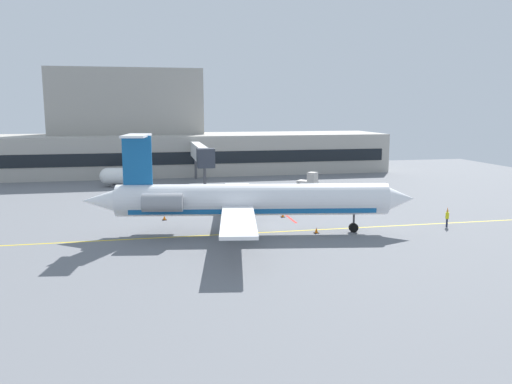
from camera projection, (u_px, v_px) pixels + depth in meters
ground at (274, 231)px, 50.38m from camera, size 120.00×120.00×0.11m
terminal_building at (166, 138)px, 94.30m from camera, size 75.35×16.20×18.89m
jet_bridge_west at (200, 154)px, 77.84m from camera, size 2.40×18.23×6.36m
regional_jet at (247, 200)px, 48.69m from camera, size 31.75×25.88×9.48m
baggage_tug at (152, 189)px, 69.94m from camera, size 3.76×1.81×1.91m
pushback_tractor at (260, 197)px, 64.15m from camera, size 3.72×2.71×1.94m
belt_loader at (309, 181)px, 77.04m from camera, size 3.24×3.26×2.38m
fuel_tank at (123, 176)px, 78.00m from camera, size 6.96×3.24×2.89m
marshaller at (447, 217)px, 51.80m from camera, size 0.51×0.75×1.90m
safety_cone_alpha at (283, 215)px, 56.43m from camera, size 0.47×0.47×0.55m
safety_cone_bravo at (164, 218)px, 54.97m from camera, size 0.47×0.47×0.55m
safety_cone_charlie at (316, 231)px, 49.23m from camera, size 0.47×0.47×0.55m
safety_cone_delta at (287, 209)px, 59.82m from camera, size 0.47×0.47×0.55m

